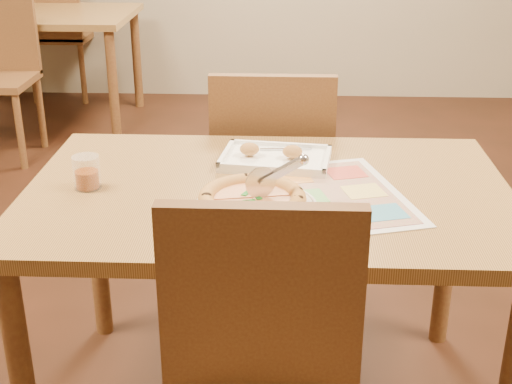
{
  "coord_description": "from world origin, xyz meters",
  "views": [
    {
      "loc": [
        0.04,
        -1.76,
        1.47
      ],
      "look_at": [
        -0.03,
        -0.15,
        0.77
      ],
      "focal_mm": 50.0,
      "sensor_mm": 36.0,
      "label": 1
    }
  ],
  "objects_px": {
    "dining_table": "(268,216)",
    "glass_tumbler": "(87,174)",
    "bg_table": "(31,26)",
    "menu": "(335,195)",
    "bg_chair_far": "(56,23)",
    "pizza_cutter": "(275,175)",
    "plate": "(256,207)",
    "appetizer_tray": "(275,159)",
    "chair_far": "(273,161)",
    "pizza": "(252,199)",
    "chair_near": "(259,377)"
  },
  "relations": [
    {
      "from": "dining_table",
      "to": "bg_table",
      "type": "distance_m",
      "value": 3.22
    },
    {
      "from": "chair_near",
      "to": "pizza_cutter",
      "type": "bearing_deg",
      "value": 87.57
    },
    {
      "from": "dining_table",
      "to": "appetizer_tray",
      "type": "distance_m",
      "value": 0.21
    },
    {
      "from": "dining_table",
      "to": "pizza",
      "type": "distance_m",
      "value": 0.19
    },
    {
      "from": "chair_near",
      "to": "pizza_cutter",
      "type": "relative_size",
      "value": 3.17
    },
    {
      "from": "appetizer_tray",
      "to": "menu",
      "type": "xyz_separation_m",
      "value": [
        0.16,
        -0.23,
        -0.01
      ]
    },
    {
      "from": "chair_near",
      "to": "plate",
      "type": "distance_m",
      "value": 0.48
    },
    {
      "from": "bg_chair_far",
      "to": "plate",
      "type": "height_order",
      "value": "bg_chair_far"
    },
    {
      "from": "bg_table",
      "to": "menu",
      "type": "distance_m",
      "value": 3.36
    },
    {
      "from": "bg_chair_far",
      "to": "glass_tumbler",
      "type": "height_order",
      "value": "bg_chair_far"
    },
    {
      "from": "bg_table",
      "to": "pizza",
      "type": "height_order",
      "value": "pizza"
    },
    {
      "from": "plate",
      "to": "bg_table",
      "type": "bearing_deg",
      "value": 118.11
    },
    {
      "from": "chair_far",
      "to": "menu",
      "type": "distance_m",
      "value": 0.69
    },
    {
      "from": "dining_table",
      "to": "glass_tumbler",
      "type": "height_order",
      "value": "glass_tumbler"
    },
    {
      "from": "dining_table",
      "to": "appetizer_tray",
      "type": "xyz_separation_m",
      "value": [
        0.01,
        0.18,
        0.1
      ]
    },
    {
      "from": "appetizer_tray",
      "to": "chair_far",
      "type": "bearing_deg",
      "value": 92.04
    },
    {
      "from": "pizza_cutter",
      "to": "menu",
      "type": "xyz_separation_m",
      "value": [
        0.16,
        0.08,
        -0.09
      ]
    },
    {
      "from": "bg_chair_far",
      "to": "appetizer_tray",
      "type": "xyz_separation_m",
      "value": [
        1.61,
        -3.12,
        0.17
      ]
    },
    {
      "from": "bg_table",
      "to": "appetizer_tray",
      "type": "bearing_deg",
      "value": -58.31
    },
    {
      "from": "chair_near",
      "to": "bg_chair_far",
      "type": "bearing_deg",
      "value": 112.29
    },
    {
      "from": "chair_near",
      "to": "chair_far",
      "type": "distance_m",
      "value": 1.2
    },
    {
      "from": "bg_table",
      "to": "pizza",
      "type": "bearing_deg",
      "value": -62.01
    },
    {
      "from": "appetizer_tray",
      "to": "plate",
      "type": "bearing_deg",
      "value": -97.08
    },
    {
      "from": "chair_far",
      "to": "pizza_cutter",
      "type": "relative_size",
      "value": 3.17
    },
    {
      "from": "pizza_cutter",
      "to": "menu",
      "type": "distance_m",
      "value": 0.2
    },
    {
      "from": "pizza_cutter",
      "to": "dining_table",
      "type": "bearing_deg",
      "value": 72.57
    },
    {
      "from": "chair_far",
      "to": "bg_table",
      "type": "xyz_separation_m",
      "value": [
        -1.6,
        2.2,
        0.07
      ]
    },
    {
      "from": "bg_table",
      "to": "pizza",
      "type": "xyz_separation_m",
      "value": [
        1.56,
        -2.94,
        0.12
      ]
    },
    {
      "from": "chair_far",
      "to": "appetizer_tray",
      "type": "relative_size",
      "value": 1.41
    },
    {
      "from": "plate",
      "to": "pizza",
      "type": "bearing_deg",
      "value": 162.99
    },
    {
      "from": "pizza_cutter",
      "to": "appetizer_tray",
      "type": "xyz_separation_m",
      "value": [
        -0.01,
        0.31,
        -0.08
      ]
    },
    {
      "from": "bg_chair_far",
      "to": "dining_table",
      "type": "bearing_deg",
      "value": 115.85
    },
    {
      "from": "bg_table",
      "to": "pizza_cutter",
      "type": "bearing_deg",
      "value": -61.03
    },
    {
      "from": "bg_table",
      "to": "menu",
      "type": "bearing_deg",
      "value": -58.02
    },
    {
      "from": "bg_chair_far",
      "to": "plate",
      "type": "xyz_separation_m",
      "value": [
        1.57,
        -3.45,
        0.16
      ]
    },
    {
      "from": "plate",
      "to": "menu",
      "type": "bearing_deg",
      "value": 26.49
    },
    {
      "from": "appetizer_tray",
      "to": "glass_tumbler",
      "type": "height_order",
      "value": "glass_tumbler"
    },
    {
      "from": "chair_near",
      "to": "glass_tumbler",
      "type": "distance_m",
      "value": 0.78
    },
    {
      "from": "chair_near",
      "to": "pizza_cutter",
      "type": "xyz_separation_m",
      "value": [
        0.02,
        0.47,
        0.24
      ]
    },
    {
      "from": "bg_chair_far",
      "to": "pizza_cutter",
      "type": "bearing_deg",
      "value": 115.29
    },
    {
      "from": "dining_table",
      "to": "plate",
      "type": "height_order",
      "value": "plate"
    },
    {
      "from": "plate",
      "to": "glass_tumbler",
      "type": "xyz_separation_m",
      "value": [
        -0.46,
        0.12,
        0.03
      ]
    },
    {
      "from": "plate",
      "to": "glass_tumbler",
      "type": "distance_m",
      "value": 0.47
    },
    {
      "from": "bg_table",
      "to": "chair_far",
      "type": "bearing_deg",
      "value": -53.95
    },
    {
      "from": "plate",
      "to": "bg_chair_far",
      "type": "bearing_deg",
      "value": 114.54
    },
    {
      "from": "pizza_cutter",
      "to": "bg_chair_far",
      "type": "bearing_deg",
      "value": 88.85
    },
    {
      "from": "bg_table",
      "to": "glass_tumbler",
      "type": "xyz_separation_m",
      "value": [
        1.12,
        -2.82,
        0.12
      ]
    },
    {
      "from": "bg_table",
      "to": "menu",
      "type": "relative_size",
      "value": 2.73
    },
    {
      "from": "chair_near",
      "to": "glass_tumbler",
      "type": "bearing_deg",
      "value": 129.73
    },
    {
      "from": "pizza",
      "to": "glass_tumbler",
      "type": "height_order",
      "value": "glass_tumbler"
    }
  ]
}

